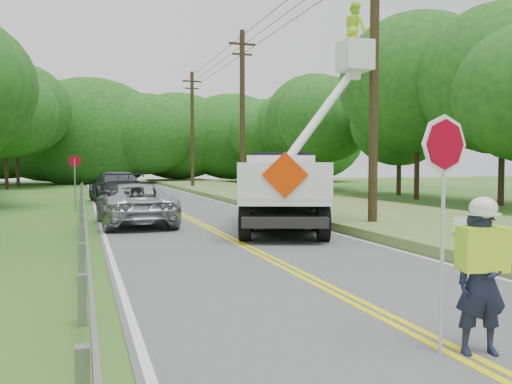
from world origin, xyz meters
name	(u,v)px	position (x,y,z in m)	size (l,w,h in m)	color
ground	(387,319)	(0.00, 0.00, 0.00)	(140.00, 140.00, 0.00)	#26581A
road	(192,220)	(0.00, 14.00, 0.01)	(7.20, 96.00, 0.03)	#515254
guardrail	(84,207)	(-4.02, 14.91, 0.55)	(0.18, 48.00, 0.77)	gray
utility_poles	(285,98)	(5.00, 17.02, 5.27)	(1.60, 43.30, 10.00)	black
tall_grass_verge	(356,211)	(7.10, 14.00, 0.15)	(7.00, 96.00, 0.30)	olive
treeline_right	(394,104)	(15.52, 24.47, 6.12)	(11.27, 53.87, 11.36)	#332319
treeline_horizon	(122,135)	(0.36, 56.19, 5.50)	(57.45, 14.39, 12.45)	#1A4417
flagger	(481,270)	(0.21, -1.60, 0.99)	(1.10, 0.52, 2.72)	#191E33
bucket_truck	(286,180)	(2.74, 11.06, 1.63)	(4.90, 7.93, 7.28)	black
suv_silver	(135,204)	(-2.29, 12.96, 0.76)	(2.46, 5.33, 1.48)	#A1A4A9
suv_darkgrey	(115,187)	(-2.26, 24.74, 0.89)	(2.44, 6.01, 1.75)	#3D4247
stop_sign_permanent	(75,174)	(-4.37, 19.56, 1.73)	(0.55, 0.08, 2.60)	gray
yard_sign	(461,225)	(5.47, 5.26, 0.57)	(0.54, 0.10, 0.79)	white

